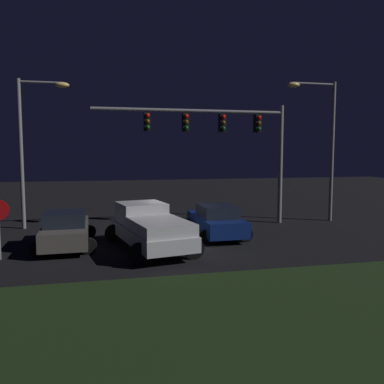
# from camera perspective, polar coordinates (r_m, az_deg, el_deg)

# --- Properties ---
(ground_plane) EXTENTS (80.00, 80.00, 0.00)m
(ground_plane) POSITION_cam_1_polar(r_m,az_deg,el_deg) (18.70, -2.22, -6.54)
(ground_plane) COLOR black
(grass_median) EXTENTS (24.41, 7.70, 0.10)m
(grass_median) POSITION_cam_1_polar(r_m,az_deg,el_deg) (9.73, 9.09, -17.97)
(grass_median) COLOR black
(grass_median) RESTS_ON ground_plane
(pickup_truck) EXTENTS (3.57, 5.68, 1.80)m
(pickup_truck) POSITION_cam_1_polar(r_m,az_deg,el_deg) (16.50, -6.11, -4.67)
(pickup_truck) COLOR #B7B7BC
(pickup_truck) RESTS_ON ground_plane
(car_sedan) EXTENTS (2.49, 4.41, 1.51)m
(car_sedan) POSITION_cam_1_polar(r_m,az_deg,el_deg) (19.00, 3.44, -4.08)
(car_sedan) COLOR navy
(car_sedan) RESTS_ON ground_plane
(car_sedan_far) EXTENTS (2.54, 4.44, 1.51)m
(car_sedan_far) POSITION_cam_1_polar(r_m,az_deg,el_deg) (17.61, -17.41, -5.10)
(car_sedan_far) COLOR #514C47
(car_sedan_far) RESTS_ON ground_plane
(traffic_signal_gantry) EXTENTS (10.32, 0.56, 6.50)m
(traffic_signal_gantry) POSITION_cam_1_polar(r_m,az_deg,el_deg) (21.77, 4.39, 8.47)
(traffic_signal_gantry) COLOR slate
(traffic_signal_gantry) RESTS_ON ground_plane
(street_lamp_left) EXTENTS (2.56, 0.44, 7.63)m
(street_lamp_left) POSITION_cam_1_polar(r_m,az_deg,el_deg) (22.35, -21.75, 7.55)
(street_lamp_left) COLOR slate
(street_lamp_left) RESTS_ON ground_plane
(street_lamp_right) EXTENTS (2.94, 0.44, 7.88)m
(street_lamp_right) POSITION_cam_1_polar(r_m,az_deg,el_deg) (24.18, 18.01, 7.90)
(street_lamp_right) COLOR slate
(street_lamp_right) RESTS_ON ground_plane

